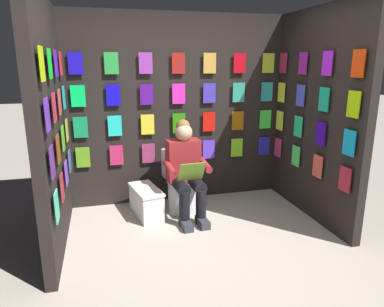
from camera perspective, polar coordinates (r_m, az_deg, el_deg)
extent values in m
plane|color=#B2A899|center=(3.45, 4.65, -17.93)|extent=(30.00, 30.00, 0.00)
cube|color=black|center=(4.71, -2.38, 7.09)|extent=(2.96, 0.10, 2.47)
cube|color=#61A01D|center=(4.64, -17.32, -0.60)|extent=(0.17, 0.01, 0.26)
cube|color=#C3265D|center=(4.63, -12.19, -0.28)|extent=(0.17, 0.01, 0.26)
cube|color=#9B3368|center=(4.66, -7.08, 0.05)|extent=(0.17, 0.01, 0.26)
cube|color=#98DA3F|center=(4.73, -2.09, 0.37)|extent=(0.17, 0.01, 0.26)
cube|color=#5F39DE|center=(4.84, 2.73, 0.67)|extent=(0.17, 0.01, 0.26)
cube|color=#8CE724|center=(4.97, 7.31, 0.96)|extent=(0.17, 0.01, 0.26)
cube|color=#2525AE|center=(5.14, 11.62, 1.22)|extent=(0.17, 0.01, 0.26)
cube|color=#138E56|center=(4.56, -17.68, 4.07)|extent=(0.17, 0.01, 0.26)
cube|color=#20DFD2|center=(4.55, -12.44, 4.41)|extent=(0.17, 0.01, 0.26)
cube|color=yellow|center=(4.58, -7.23, 4.71)|extent=(0.17, 0.01, 0.26)
cube|color=#2A920C|center=(4.65, -2.13, 4.96)|extent=(0.17, 0.01, 0.26)
cube|color=red|center=(4.76, 2.78, 5.17)|extent=(0.17, 0.01, 0.26)
cube|color=#9C610E|center=(4.90, 7.45, 5.33)|extent=(0.17, 0.01, 0.26)
cube|color=#3CD740|center=(5.07, 11.84, 5.46)|extent=(0.17, 0.01, 0.26)
cube|color=#0BDE59|center=(4.51, -18.06, 8.88)|extent=(0.17, 0.01, 0.26)
cube|color=#120DE4|center=(4.50, -12.71, 9.23)|extent=(0.17, 0.01, 0.26)
cube|color=#4D128E|center=(4.53, -7.39, 9.50)|extent=(0.17, 0.01, 0.26)
cube|color=#F029C1|center=(4.60, -2.18, 9.69)|extent=(0.17, 0.01, 0.26)
cube|color=#4234C1|center=(4.71, 2.84, 9.79)|extent=(0.17, 0.01, 0.26)
cube|color=teal|center=(4.85, 7.61, 9.82)|extent=(0.17, 0.01, 0.26)
cube|color=teal|center=(5.02, 12.08, 9.79)|extent=(0.17, 0.01, 0.26)
cube|color=#1810CA|center=(4.49, -18.46, 13.76)|extent=(0.17, 0.01, 0.26)
cube|color=green|center=(4.48, -13.00, 14.12)|extent=(0.17, 0.01, 0.26)
cube|color=purple|center=(4.52, -7.55, 14.36)|extent=(0.17, 0.01, 0.26)
cube|color=maroon|center=(4.59, -2.23, 14.48)|extent=(0.17, 0.01, 0.26)
cube|color=gold|center=(4.69, 2.90, 14.47)|extent=(0.17, 0.01, 0.26)
cube|color=red|center=(4.83, 7.76, 14.37)|extent=(0.17, 0.01, 0.26)
cube|color=#ACCE2E|center=(5.01, 12.31, 14.18)|extent=(0.17, 0.01, 0.26)
cube|color=black|center=(4.43, 19.57, 5.77)|extent=(0.10, 1.78, 2.47)
cube|color=#C63667|center=(5.09, 13.80, 0.96)|extent=(0.01, 0.17, 0.26)
cube|color=#50EE6D|center=(4.69, 16.54, -0.39)|extent=(0.01, 0.17, 0.26)
cube|color=#D0553F|center=(4.30, 19.77, -1.98)|extent=(0.01, 0.17, 0.26)
cube|color=#A52235|center=(3.93, 23.63, -3.87)|extent=(0.01, 0.17, 0.26)
cube|color=#D1EE3D|center=(5.01, 14.07, 5.23)|extent=(0.01, 0.17, 0.26)
cube|color=#21D488|center=(4.60, 16.88, 4.24)|extent=(0.01, 0.17, 0.26)
cube|color=#31099C|center=(4.21, 20.22, 3.04)|extent=(0.01, 0.17, 0.26)
cube|color=#0F9ED1|center=(3.84, 24.21, 1.59)|extent=(0.01, 0.17, 0.26)
cube|color=yellow|center=(4.97, 14.35, 9.61)|extent=(0.01, 0.17, 0.26)
cube|color=#4650D7|center=(4.56, 17.24, 9.00)|extent=(0.01, 0.17, 0.26)
cube|color=#17AA83|center=(4.16, 20.68, 8.24)|extent=(0.01, 0.17, 0.26)
cube|color=#A3DF0C|center=(3.78, 24.82, 7.28)|extent=(0.01, 0.17, 0.26)
cube|color=#922244|center=(4.95, 14.63, 14.04)|extent=(0.01, 0.17, 0.26)
cube|color=#871D93|center=(4.54, 17.61, 13.83)|extent=(0.01, 0.17, 0.26)
cube|color=#A420E3|center=(4.14, 21.17, 13.52)|extent=(0.01, 0.17, 0.26)
cube|color=red|center=(3.76, 25.46, 13.09)|extent=(0.01, 0.17, 0.26)
cube|color=black|center=(3.71, -22.07, 3.98)|extent=(0.10, 1.78, 2.47)
cube|color=#4BE8B2|center=(3.16, -21.15, -8.05)|extent=(0.01, 0.17, 0.26)
cube|color=#AD303A|center=(3.60, -20.36, -5.18)|extent=(0.01, 0.17, 0.26)
cube|color=#8C46EE|center=(4.06, -19.75, -2.95)|extent=(0.01, 0.17, 0.26)
cube|color=#3D6BB6|center=(4.51, -19.26, -1.17)|extent=(0.01, 0.17, 0.26)
cube|color=#5F2B93|center=(3.04, -21.81, -1.32)|extent=(0.01, 0.17, 0.26)
cube|color=brown|center=(3.50, -20.91, 0.76)|extent=(0.01, 0.17, 0.26)
cube|color=#58BD28|center=(3.96, -20.22, 2.36)|extent=(0.01, 0.17, 0.26)
cube|color=#AFC435|center=(4.43, -19.68, 3.62)|extent=(0.01, 0.17, 0.26)
cube|color=#682ECF|center=(2.96, -22.51, 5.85)|extent=(0.01, 0.17, 0.26)
cube|color=#CB2643|center=(3.43, -21.49, 7.00)|extent=(0.01, 0.17, 0.26)
cube|color=#C74142|center=(3.91, -20.72, 7.88)|extent=(0.01, 0.17, 0.26)
cube|color=#1BB2C1|center=(4.38, -20.11, 8.57)|extent=(0.01, 0.17, 0.26)
cube|color=#B9DE0F|center=(2.94, -23.25, 13.27)|extent=(0.01, 0.17, 0.26)
cube|color=#14DD28|center=(3.41, -22.11, 13.40)|extent=(0.01, 0.17, 0.26)
cube|color=#5F1CE4|center=(3.89, -21.24, 13.51)|extent=(0.01, 0.17, 0.26)
cube|color=red|center=(4.36, -20.56, 13.58)|extent=(0.01, 0.17, 0.26)
cylinder|color=white|center=(4.48, -1.50, -7.02)|extent=(0.38, 0.38, 0.40)
cylinder|color=white|center=(4.40, -1.52, -4.45)|extent=(0.41, 0.41, 0.02)
cube|color=white|center=(4.59, -2.45, -1.46)|extent=(0.39, 0.20, 0.36)
cylinder|color=white|center=(4.51, -2.15, -1.75)|extent=(0.39, 0.09, 0.39)
cube|color=maroon|center=(4.30, -1.45, -1.15)|extent=(0.41, 0.24, 0.52)
sphere|color=tan|center=(4.18, -1.36, 3.42)|extent=(0.21, 0.21, 0.21)
sphere|color=olive|center=(4.20, -1.49, 4.41)|extent=(0.17, 0.17, 0.17)
cylinder|color=black|center=(4.22, 0.66, -4.94)|extent=(0.17, 0.41, 0.15)
cylinder|color=black|center=(4.16, -1.96, -5.23)|extent=(0.17, 0.41, 0.15)
cylinder|color=black|center=(4.14, 1.46, -8.70)|extent=(0.12, 0.12, 0.42)
cylinder|color=black|center=(4.08, -1.22, -9.04)|extent=(0.12, 0.12, 0.42)
cube|color=#33333D|center=(4.16, 1.72, -11.12)|extent=(0.13, 0.27, 0.09)
cube|color=#33333D|center=(4.10, -0.96, -11.50)|extent=(0.13, 0.27, 0.09)
cylinder|color=maroon|center=(4.21, 2.13, -1.87)|extent=(0.10, 0.31, 0.13)
cylinder|color=maroon|center=(4.08, -3.69, -2.41)|extent=(0.10, 0.31, 0.13)
cube|color=#73A42D|center=(4.00, -0.05, -2.98)|extent=(0.31, 0.15, 0.23)
cube|color=white|center=(4.41, -7.45, -8.01)|extent=(0.37, 0.63, 0.33)
cube|color=white|center=(4.34, -7.53, -5.81)|extent=(0.39, 0.65, 0.03)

